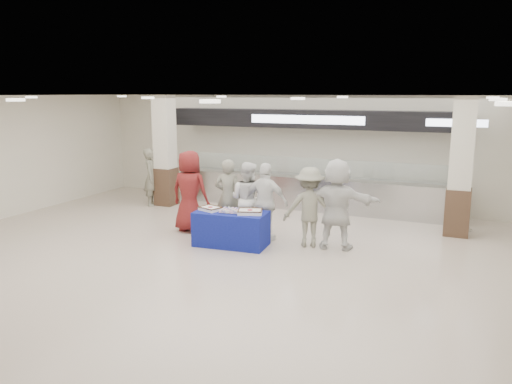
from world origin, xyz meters
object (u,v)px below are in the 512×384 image
at_px(chef_short, 266,202).
at_px(soldier_a, 228,197).
at_px(sheet_cake_left, 210,208).
at_px(soldier_bg, 151,177).
at_px(chef_tall, 247,199).
at_px(civilian_white, 337,204).
at_px(civilian_maroon, 190,191).
at_px(soldier_b, 309,207).
at_px(cupcake_tray, 232,211).
at_px(sheet_cake_right, 250,211).
at_px(display_table, 231,229).

bearing_deg(chef_short, soldier_a, -9.30).
distance_m(sheet_cake_left, soldier_bg, 4.35).
distance_m(sheet_cake_left, chef_tall, 1.03).
distance_m(chef_tall, civilian_white, 2.14).
bearing_deg(civilian_maroon, soldier_b, 179.54).
xyz_separation_m(soldier_a, chef_short, (1.04, -0.20, -0.00)).
bearing_deg(sheet_cake_left, civilian_white, 16.35).
bearing_deg(chef_tall, cupcake_tray, 98.47).
relative_size(civilian_maroon, soldier_a, 1.10).
height_order(civilian_maroon, civilian_white, same).
height_order(cupcake_tray, chef_tall, chef_tall).
bearing_deg(sheet_cake_left, sheet_cake_right, 3.77).
relative_size(cupcake_tray, civilian_maroon, 0.24).
xyz_separation_m(sheet_cake_left, cupcake_tray, (0.51, 0.03, -0.01)).
relative_size(civilian_white, soldier_bg, 1.15).
bearing_deg(chef_short, sheet_cake_right, 82.88).
xyz_separation_m(display_table, sheet_cake_right, (0.45, 0.00, 0.43)).
xyz_separation_m(civilian_maroon, civilian_white, (3.54, 0.06, 0.00)).
xyz_separation_m(civilian_maroon, chef_tall, (1.40, 0.22, -0.11)).
height_order(sheet_cake_left, cupcake_tray, sheet_cake_left).
bearing_deg(display_table, sheet_cake_right, -4.70).
bearing_deg(soldier_b, sheet_cake_left, -3.10).
relative_size(civilian_maroon, civilian_white, 1.00).
height_order(display_table, chef_short, chef_short).
bearing_deg(sheet_cake_left, soldier_bg, 142.29).
height_order(sheet_cake_right, chef_short, chef_short).
bearing_deg(civilian_white, soldier_b, -1.40).
relative_size(soldier_a, soldier_bg, 1.05).
height_order(sheet_cake_right, cupcake_tray, sheet_cake_right).
distance_m(soldier_a, chef_tall, 0.49).
xyz_separation_m(civilian_maroon, soldier_a, (0.92, 0.20, -0.09)).
distance_m(chef_short, soldier_b, 1.01).
bearing_deg(display_table, soldier_bg, 141.37).
distance_m(soldier_a, soldier_b, 2.06).
bearing_deg(chef_tall, soldier_a, 7.39).
xyz_separation_m(cupcake_tray, civilian_maroon, (-1.45, 0.66, 0.19)).
xyz_separation_m(cupcake_tray, soldier_a, (-0.53, 0.87, 0.10)).
relative_size(sheet_cake_left, chef_short, 0.29).
bearing_deg(chef_tall, sheet_cake_right, 123.49).
bearing_deg(soldier_b, display_table, 0.31).
relative_size(chef_tall, civilian_white, 0.89).
height_order(chef_short, civilian_white, civilian_white).
relative_size(sheet_cake_left, cupcake_tray, 1.12).
bearing_deg(soldier_a, civilian_white, 163.18).
bearing_deg(chef_short, civilian_white, -175.95).
distance_m(cupcake_tray, chef_short, 0.84).
bearing_deg(civilian_white, sheet_cake_left, 8.51).
xyz_separation_m(soldier_b, soldier_bg, (-5.47, 1.96, -0.02)).
distance_m(display_table, cupcake_tray, 0.41).
bearing_deg(sheet_cake_left, soldier_b, 19.02).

